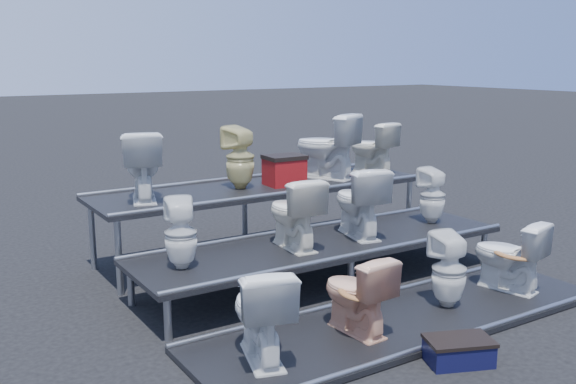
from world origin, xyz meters
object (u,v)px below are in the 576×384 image
toilet_0 (261,312)px  toilet_11 (372,148)px  toilet_1 (356,293)px  toilet_4 (181,233)px  toilet_2 (449,270)px  toilet_5 (294,213)px  toilet_7 (433,195)px  toilet_3 (509,255)px  toilet_10 (326,146)px  red_crate (284,172)px  toilet_9 (240,157)px  step_stool (459,353)px  toilet_8 (142,165)px  toilet_6 (359,201)px

toilet_0 → toilet_11: 4.23m
toilet_1 → toilet_4: bearing=-54.4°
toilet_2 → toilet_11: (1.18, 2.60, 0.78)m
toilet_5 → toilet_7: 1.97m
toilet_5 → toilet_0: bearing=53.0°
toilet_3 → toilet_10: size_ratio=0.87×
toilet_2 → toilet_5: 1.65m
toilet_4 → toilet_7: 3.22m
toilet_4 → red_crate: bearing=-131.1°
red_crate → toilet_7: bearing=-39.2°
toilet_2 → toilet_9: size_ratio=0.96×
toilet_3 → toilet_11: toilet_11 is taller
red_crate → toilet_1: bearing=-105.7°
step_stool → toilet_10: bearing=93.7°
toilet_4 → toilet_8: size_ratio=0.88×
toilet_8 → red_crate: (1.77, -0.10, -0.22)m
toilet_1 → toilet_5: (0.20, 1.30, 0.42)m
toilet_5 → toilet_11: size_ratio=1.08×
toilet_1 → toilet_3: toilet_3 is taller
toilet_0 → toilet_11: toilet_11 is taller
step_stool → toilet_1: bearing=138.2°
toilet_7 → toilet_8: size_ratio=0.86×
toilet_2 → toilet_4: 2.56m
toilet_4 → toilet_7: size_ratio=1.02×
toilet_1 → step_stool: (0.40, -0.82, -0.32)m
toilet_2 → toilet_8: bearing=-41.3°
toilet_3 → toilet_4: 3.31m
toilet_7 → step_stool: size_ratio=1.32×
toilet_4 → toilet_9: bearing=-119.2°
toilet_4 → toilet_10: bearing=-136.9°
toilet_4 → toilet_5: size_ratio=0.90×
toilet_0 → toilet_11: size_ratio=1.13×
toilet_3 → red_crate: red_crate is taller
toilet_3 → toilet_8: (-2.91, 2.60, 0.82)m
step_stool → toilet_11: bearing=82.9°
toilet_0 → toilet_2: bearing=-163.2°
toilet_7 → toilet_9: toilet_9 is taller
toilet_4 → red_crate: 2.25m
toilet_2 → toilet_11: size_ratio=1.05×
toilet_0 → red_crate: size_ratio=1.75×
toilet_7 → toilet_4: bearing=-0.6°
toilet_7 → toilet_3: bearing=80.8°
toilet_6 → red_crate: 1.23m
red_crate → step_stool: size_ratio=0.89×
toilet_9 → toilet_10: toilet_10 is taller
toilet_10 → red_crate: (-0.69, -0.10, -0.26)m
toilet_0 → toilet_9: size_ratio=1.04×
toilet_1 → toilet_10: bearing=-123.8°
toilet_6 → toilet_7: toilet_6 is taller
toilet_1 → toilet_9: size_ratio=0.94×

